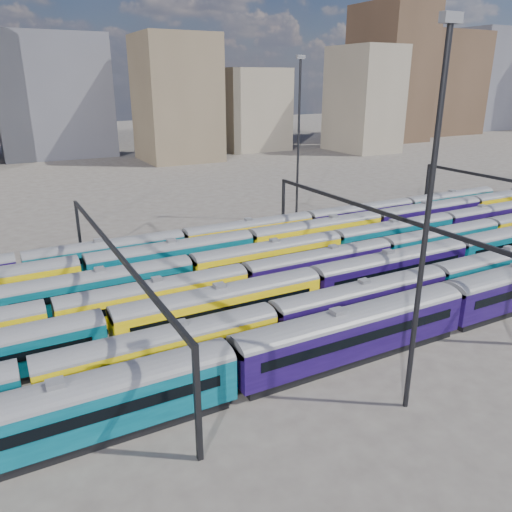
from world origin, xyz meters
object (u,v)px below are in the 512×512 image
rake_1 (272,319)px  rake_2 (221,303)px  rake_0 (449,301)px  mast_2 (427,217)px

rake_1 → rake_2: (-2.63, 5.00, 0.14)m
rake_0 → rake_1: 16.65m
rake_2 → mast_2: mast_2 is taller
rake_1 → rake_0: bearing=-17.5°
rake_0 → rake_1: size_ratio=1.13×
rake_1 → mast_2: 17.09m
rake_0 → mast_2: size_ratio=5.17×
rake_0 → mast_2: mast_2 is taller
rake_2 → rake_0: bearing=-28.4°
rake_2 → mast_2: 21.51m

